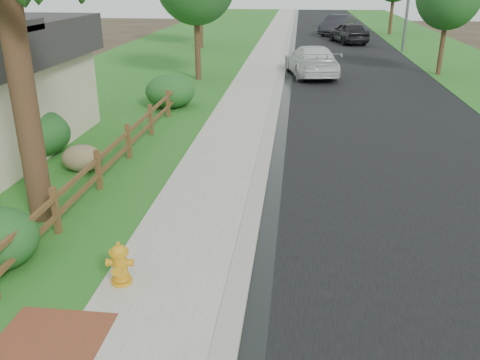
# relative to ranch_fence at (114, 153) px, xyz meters

# --- Properties ---
(ground) EXTENTS (120.00, 120.00, 0.00)m
(ground) POSITION_rel_ranch_fence_xyz_m (3.60, -6.40, -0.62)
(ground) COLOR #33261B
(road) EXTENTS (8.00, 90.00, 0.02)m
(road) POSITION_rel_ranch_fence_xyz_m (8.20, 28.60, -0.61)
(road) COLOR black
(road) RESTS_ON ground
(curb) EXTENTS (0.40, 90.00, 0.12)m
(curb) POSITION_rel_ranch_fence_xyz_m (4.00, 28.60, -0.56)
(curb) COLOR #9C978D
(curb) RESTS_ON ground
(wet_gutter) EXTENTS (0.50, 90.00, 0.00)m
(wet_gutter) POSITION_rel_ranch_fence_xyz_m (4.35, 28.60, -0.60)
(wet_gutter) COLOR black
(wet_gutter) RESTS_ON road
(sidewalk) EXTENTS (2.20, 90.00, 0.10)m
(sidewalk) POSITION_rel_ranch_fence_xyz_m (2.70, 28.60, -0.57)
(sidewalk) COLOR gray
(sidewalk) RESTS_ON ground
(grass_strip) EXTENTS (1.60, 90.00, 0.06)m
(grass_strip) POSITION_rel_ranch_fence_xyz_m (0.80, 28.60, -0.59)
(grass_strip) COLOR #1A5C1F
(grass_strip) RESTS_ON ground
(lawn_near) EXTENTS (9.00, 90.00, 0.04)m
(lawn_near) POSITION_rel_ranch_fence_xyz_m (-4.40, 28.60, -0.60)
(lawn_near) COLOR #1A5C1F
(lawn_near) RESTS_ON ground
(verge_far) EXTENTS (6.00, 90.00, 0.04)m
(verge_far) POSITION_rel_ranch_fence_xyz_m (15.10, 28.60, -0.60)
(verge_far) COLOR #1A5C1F
(verge_far) RESTS_ON ground
(ranch_fence) EXTENTS (0.12, 16.92, 1.10)m
(ranch_fence) POSITION_rel_ranch_fence_xyz_m (0.00, 0.00, 0.00)
(ranch_fence) COLOR #51351B
(ranch_fence) RESTS_ON ground
(fire_hydrant) EXTENTS (0.52, 0.42, 0.80)m
(fire_hydrant) POSITION_rel_ranch_fence_xyz_m (1.96, -5.33, -0.15)
(fire_hydrant) COLOR #C68017
(fire_hydrant) RESTS_ON sidewalk
(white_suv) EXTENTS (3.22, 5.85, 1.61)m
(white_suv) POSITION_rel_ranch_fence_xyz_m (5.60, 15.61, 0.21)
(white_suv) COLOR silver
(white_suv) RESTS_ON road
(dark_car_mid) EXTENTS (3.21, 5.26, 1.67)m
(dark_car_mid) POSITION_rel_ranch_fence_xyz_m (8.84, 30.37, 0.24)
(dark_car_mid) COLOR black
(dark_car_mid) RESTS_ON road
(dark_car_far) EXTENTS (3.75, 5.64, 1.76)m
(dark_car_far) POSITION_rel_ranch_fence_xyz_m (8.34, 36.55, 0.28)
(dark_car_far) COLOR black
(dark_car_far) RESTS_ON road
(boulder) EXTENTS (1.40, 1.25, 0.77)m
(boulder) POSITION_rel_ranch_fence_xyz_m (-0.98, 0.10, -0.23)
(boulder) COLOR brown
(boulder) RESTS_ON ground
(shrub_b) EXTENTS (2.28, 2.28, 1.45)m
(shrub_b) POSITION_rel_ranch_fence_xyz_m (-2.90, 1.15, 0.11)
(shrub_b) COLOR #1B4D1F
(shrub_b) RESTS_ON ground
(shrub_c) EXTENTS (2.13, 2.13, 1.31)m
(shrub_c) POSITION_rel_ranch_fence_xyz_m (-2.79, 1.31, 0.04)
(shrub_c) COLOR #1B4D1F
(shrub_c) RESTS_ON ground
(shrub_d) EXTENTS (2.18, 2.18, 1.38)m
(shrub_d) POSITION_rel_ranch_fence_xyz_m (-0.30, 7.60, 0.07)
(shrub_d) COLOR #1B4D1F
(shrub_d) RESTS_ON ground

